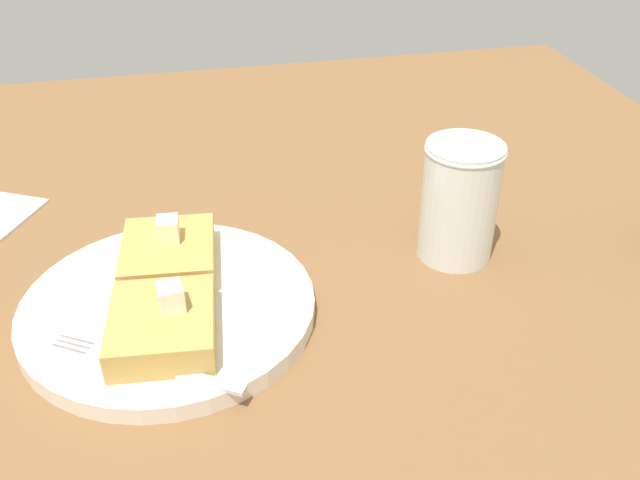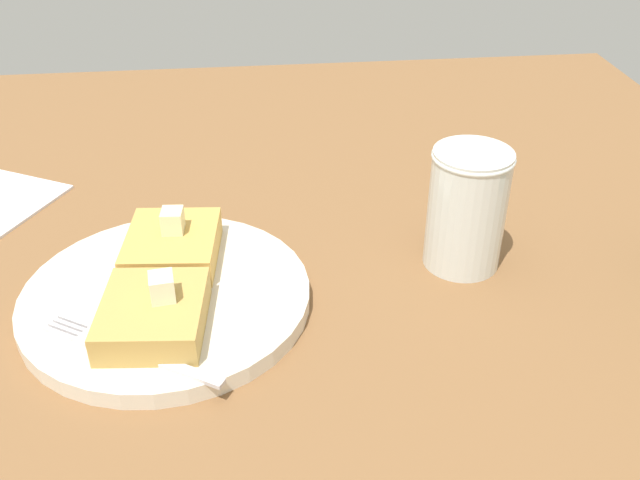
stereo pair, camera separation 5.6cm
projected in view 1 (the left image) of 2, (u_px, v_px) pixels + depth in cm
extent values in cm
cube|color=brown|center=(245.00, 308.00, 62.30)|extent=(118.36, 118.36, 1.87)
cylinder|color=silver|center=(169.00, 308.00, 59.63)|extent=(24.51, 24.51, 1.52)
torus|color=#3A343D|center=(168.00, 304.00, 59.43)|extent=(24.51, 24.51, 0.80)
cube|color=tan|center=(162.00, 326.00, 54.46)|extent=(9.88, 8.69, 2.59)
cube|color=gold|center=(169.00, 255.00, 62.55)|extent=(9.88, 8.69, 2.59)
cube|color=#F0EDCA|center=(171.00, 297.00, 53.70)|extent=(2.29, 2.11, 2.06)
cube|color=beige|center=(168.00, 229.00, 61.77)|extent=(2.20, 2.01, 2.06)
cube|color=silver|center=(182.00, 375.00, 51.62)|extent=(6.05, 8.96, 0.36)
cube|color=silver|center=(106.00, 355.00, 53.41)|extent=(3.35, 3.54, 0.36)
cube|color=silver|center=(66.00, 353.00, 53.59)|extent=(1.96, 2.89, 0.36)
cube|color=silver|center=(70.00, 348.00, 54.03)|extent=(1.96, 2.89, 0.36)
cube|color=silver|center=(75.00, 343.00, 54.46)|extent=(1.96, 2.89, 0.36)
cube|color=silver|center=(79.00, 339.00, 54.90)|extent=(1.96, 2.89, 0.36)
cylinder|color=#3C160A|center=(457.00, 223.00, 66.05)|extent=(6.43, 6.43, 6.70)
cylinder|color=silver|center=(459.00, 201.00, 64.79)|extent=(6.99, 6.99, 11.32)
torus|color=silver|center=(466.00, 150.00, 61.96)|extent=(7.21, 7.21, 0.50)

